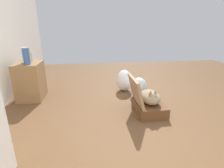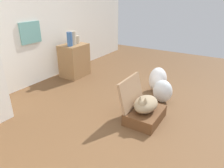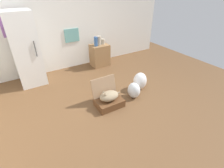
% 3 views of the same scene
% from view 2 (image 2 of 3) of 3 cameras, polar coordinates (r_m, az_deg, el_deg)
% --- Properties ---
extents(ground_plane, '(7.68, 7.68, 0.00)m').
position_cam_2_polar(ground_plane, '(2.70, 7.69, -10.81)').
color(ground_plane, brown).
rests_on(ground_plane, ground).
extents(wall_back, '(6.40, 0.15, 2.60)m').
position_cam_2_polar(wall_back, '(3.75, -26.00, 17.97)').
color(wall_back, silver).
rests_on(wall_back, ground).
extents(suitcase_base, '(0.53, 0.40, 0.15)m').
position_cam_2_polar(suitcase_base, '(2.74, 9.09, -8.51)').
color(suitcase_base, brown).
rests_on(suitcase_base, ground).
extents(suitcase_lid, '(0.53, 0.14, 0.39)m').
position_cam_2_polar(suitcase_lid, '(2.68, 5.30, -2.35)').
color(suitcase_lid, '#9B7756').
rests_on(suitcase_lid, suitcase_base).
extents(cat, '(0.48, 0.28, 0.23)m').
position_cam_2_polar(cat, '(2.65, 9.25, -5.44)').
color(cat, '#998466').
rests_on(cat, suitcase_base).
extents(plastic_bag_white, '(0.26, 0.29, 0.35)m').
position_cam_2_polar(plastic_bag_white, '(3.20, 13.79, -1.95)').
color(plastic_bag_white, silver).
rests_on(plastic_bag_white, ground).
extents(plastic_bag_clear, '(0.32, 0.29, 0.42)m').
position_cam_2_polar(plastic_bag_clear, '(3.53, 12.54, 1.19)').
color(plastic_bag_clear, white).
rests_on(plastic_bag_clear, ground).
extents(side_table, '(0.51, 0.40, 0.63)m').
position_cam_2_polar(side_table, '(4.19, -10.35, 6.44)').
color(side_table, olive).
rests_on(side_table, ground).
extents(vase_tall, '(0.10, 0.10, 0.26)m').
position_cam_2_polar(vase_tall, '(3.97, -11.64, 12.06)').
color(vase_tall, '#38609E').
rests_on(vase_tall, side_table).
extents(vase_short, '(0.11, 0.11, 0.15)m').
position_cam_2_polar(vase_short, '(4.19, -9.65, 12.04)').
color(vase_short, '#B7AD99').
rests_on(vase_short, side_table).
extents(vase_round, '(0.13, 0.13, 0.25)m').
position_cam_2_polar(vase_round, '(4.08, -10.82, 12.41)').
color(vase_round, '#B7AD99').
rests_on(vase_round, side_table).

